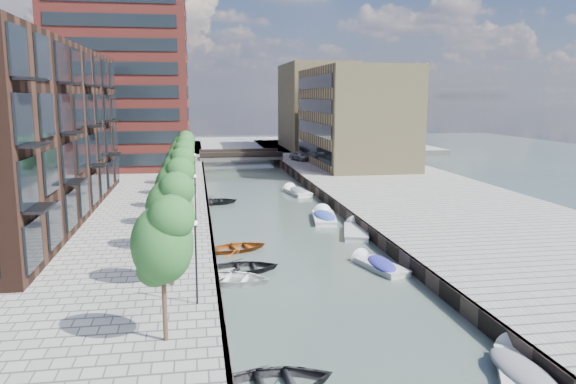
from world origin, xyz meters
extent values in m
plane|color=#38473F|center=(0.00, 40.00, 0.00)|extent=(300.00, 300.00, 0.00)
cube|color=gray|center=(16.00, 40.00, 0.50)|extent=(20.00, 140.00, 1.00)
cube|color=#332823|center=(-6.10, 40.00, 0.50)|extent=(0.25, 140.00, 1.00)
cube|color=#332823|center=(6.10, 40.00, 0.50)|extent=(0.25, 140.00, 1.00)
cube|color=gray|center=(0.00, 100.00, 0.50)|extent=(80.00, 40.00, 1.00)
cube|color=black|center=(-20.00, 30.00, 8.00)|extent=(8.00, 38.00, 14.00)
cube|color=maroon|center=(-17.00, 65.00, 16.00)|extent=(18.00, 18.00, 30.00)
cube|color=#97885C|center=(16.00, 62.00, 8.00)|extent=(12.00, 25.00, 14.00)
cube|color=#97885C|center=(16.00, 88.00, 9.00)|extent=(12.00, 20.00, 16.00)
cube|color=gray|center=(0.00, 72.00, 1.30)|extent=(13.00, 6.00, 0.60)
cube|color=#332823|center=(0.00, 69.20, 1.90)|extent=(13.00, 0.40, 0.80)
cube|color=#332823|center=(0.00, 74.80, 1.90)|extent=(13.00, 0.40, 0.80)
cylinder|color=#382619|center=(-8.50, 4.00, 2.60)|extent=(0.20, 0.20, 3.20)
ellipsoid|color=#1C4D20|center=(-8.50, 4.00, 5.33)|extent=(2.50, 2.50, 3.25)
cylinder|color=#382619|center=(-8.50, 11.00, 2.60)|extent=(0.20, 0.20, 3.20)
ellipsoid|color=#1C4D20|center=(-8.50, 11.00, 5.33)|extent=(2.50, 2.50, 3.25)
cylinder|color=#382619|center=(-8.50, 18.00, 2.60)|extent=(0.20, 0.20, 3.20)
ellipsoid|color=#1C4D20|center=(-8.50, 18.00, 5.33)|extent=(2.50, 2.50, 3.25)
cylinder|color=#382619|center=(-8.50, 25.00, 2.60)|extent=(0.20, 0.20, 3.20)
ellipsoid|color=#1C4D20|center=(-8.50, 25.00, 5.33)|extent=(2.50, 2.50, 3.25)
cylinder|color=#382619|center=(-8.50, 32.00, 2.60)|extent=(0.20, 0.20, 3.20)
ellipsoid|color=#1C4D20|center=(-8.50, 32.00, 5.33)|extent=(2.50, 2.50, 3.25)
cylinder|color=#382619|center=(-8.50, 39.00, 2.60)|extent=(0.20, 0.20, 3.20)
ellipsoid|color=#1C4D20|center=(-8.50, 39.00, 5.33)|extent=(2.50, 2.50, 3.25)
cylinder|color=#382619|center=(-8.50, 46.00, 2.60)|extent=(0.20, 0.20, 3.20)
ellipsoid|color=#1C4D20|center=(-8.50, 46.00, 5.33)|extent=(2.50, 2.50, 3.25)
cylinder|color=black|center=(-7.20, 8.00, 3.00)|extent=(0.10, 0.10, 4.00)
sphere|color=#FFF2CC|center=(-7.20, 8.00, 5.00)|extent=(0.24, 0.24, 0.24)
cylinder|color=black|center=(-7.20, 24.00, 3.00)|extent=(0.10, 0.10, 4.00)
sphere|color=#FFF2CC|center=(-7.20, 24.00, 5.00)|extent=(0.24, 0.24, 0.24)
cylinder|color=black|center=(-7.20, 40.00, 3.00)|extent=(0.10, 0.10, 4.00)
sphere|color=#FFF2CC|center=(-7.20, 40.00, 5.00)|extent=(0.24, 0.24, 0.24)
imported|color=black|center=(-4.34, 15.82, 0.00)|extent=(4.71, 3.43, 0.95)
imported|color=#8F3F0F|center=(-4.24, 20.75, 0.00)|extent=(4.99, 4.17, 0.89)
imported|color=white|center=(-5.21, 13.77, 0.00)|extent=(5.67, 4.84, 1.00)
imported|color=black|center=(-5.39, 38.77, 0.00)|extent=(5.21, 3.97, 1.01)
cube|color=#B8B7B6|center=(4.42, 14.69, 0.04)|extent=(2.64, 4.32, 0.57)
cube|color=#B8B7B6|center=(4.42, 14.69, 0.35)|extent=(2.74, 4.43, 0.09)
cone|color=#B8B7B6|center=(3.81, 16.63, 0.09)|extent=(1.67, 1.21, 1.50)
ellipsoid|color=navy|center=(4.42, 14.69, 0.40)|extent=(2.45, 3.96, 0.49)
cube|color=beige|center=(5.14, 0.00, 0.05)|extent=(3.55, 4.99, 0.66)
cube|color=beige|center=(5.14, 0.00, 0.41)|extent=(3.67, 5.12, 0.10)
cone|color=beige|center=(6.13, 2.13, 0.10)|extent=(1.96, 1.57, 1.74)
ellipsoid|color=slate|center=(5.14, 0.00, 0.46)|extent=(3.29, 4.58, 0.57)
cube|color=#B4B3B1|center=(5.36, 23.72, 0.05)|extent=(2.96, 5.11, 0.68)
cube|color=#B4B3B1|center=(5.36, 23.72, 0.42)|extent=(3.07, 5.23, 0.10)
cone|color=#B4B3B1|center=(5.98, 26.04, 0.10)|extent=(1.96, 1.37, 1.78)
cube|color=white|center=(4.03, 29.15, 0.05)|extent=(2.55, 5.13, 0.69)
cube|color=white|center=(4.03, 29.15, 0.43)|extent=(2.65, 5.25, 0.11)
cone|color=white|center=(4.40, 31.57, 0.11)|extent=(1.94, 1.23, 1.82)
ellipsoid|color=#213C9B|center=(4.03, 29.15, 0.48)|extent=(2.38, 4.69, 0.60)
cube|color=white|center=(4.17, 43.00, 0.05)|extent=(2.55, 4.85, 0.65)
cube|color=white|center=(4.17, 43.00, 0.40)|extent=(2.65, 4.97, 0.10)
cone|color=white|center=(3.73, 45.27, 0.10)|extent=(1.85, 1.21, 1.71)
ellipsoid|color=slate|center=(4.17, 43.00, 0.45)|extent=(2.38, 4.44, 0.56)
imported|color=#97999B|center=(8.99, 67.32, 1.74)|extent=(3.20, 4.68, 1.48)
camera|label=1|loc=(-7.07, -18.30, 10.93)|focal=35.00mm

